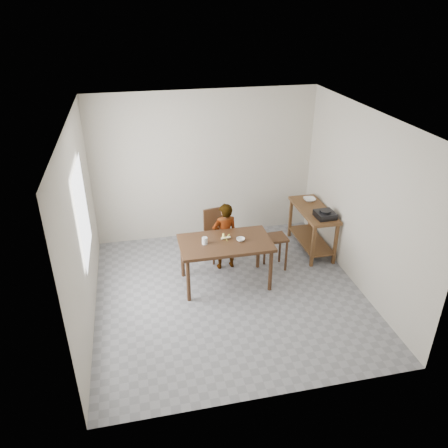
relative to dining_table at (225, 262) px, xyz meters
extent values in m
cube|color=gray|center=(0.00, -0.30, -0.40)|extent=(4.00, 4.00, 0.04)
cube|color=white|center=(0.00, -0.30, 2.35)|extent=(4.00, 4.00, 0.04)
cube|color=beige|center=(0.00, 1.72, 0.98)|extent=(4.00, 0.04, 2.70)
cube|color=beige|center=(0.00, -2.32, 0.98)|extent=(4.00, 0.04, 2.70)
cube|color=beige|center=(-2.02, -0.30, 0.98)|extent=(0.04, 4.00, 2.70)
cube|color=beige|center=(2.02, -0.30, 0.98)|extent=(0.04, 4.00, 2.70)
cube|color=white|center=(-1.97, -0.10, 1.12)|extent=(0.02, 1.10, 1.30)
imported|color=white|center=(0.09, 0.46, 0.21)|extent=(0.46, 0.33, 1.17)
cylinder|color=silver|center=(-0.32, 0.00, 0.43)|extent=(0.11, 0.11, 0.11)
imported|color=white|center=(0.23, -0.02, 0.40)|extent=(0.14, 0.14, 0.04)
imported|color=white|center=(1.77, 1.03, 0.45)|extent=(0.24, 0.24, 0.05)
cube|color=black|center=(1.76, 0.35, 0.48)|extent=(0.32, 0.32, 0.10)
camera|label=1|loc=(-1.25, -5.60, 3.66)|focal=35.00mm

